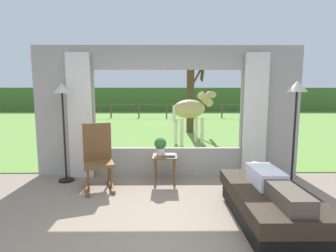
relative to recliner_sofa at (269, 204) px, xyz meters
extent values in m
plane|color=gray|center=(-1.28, -0.37, -0.22)|extent=(12.00, 12.00, 0.00)
cube|color=#9E998E|center=(-3.31, 1.89, 1.06)|extent=(1.15, 0.12, 2.55)
cube|color=#9E998E|center=(0.74, 1.89, 1.06)|extent=(1.15, 0.12, 2.55)
cube|color=#9E998E|center=(-1.28, 1.89, 0.06)|extent=(2.90, 0.12, 0.55)
cube|color=#9E998E|center=(-1.28, 1.89, 2.11)|extent=(2.90, 0.12, 0.45)
cube|color=silver|center=(-2.97, 1.75, 0.98)|extent=(0.44, 0.10, 2.40)
cube|color=silver|center=(0.41, 1.75, 0.98)|extent=(0.44, 0.10, 2.40)
cube|color=olive|center=(-1.28, 12.79, -0.21)|extent=(36.00, 21.68, 0.02)
cube|color=#43682C|center=(-1.28, 22.63, 0.98)|extent=(36.00, 2.00, 2.40)
cube|color=black|center=(0.00, 0.00, -0.10)|extent=(0.83, 1.56, 0.24)
cube|color=#2D2319|center=(0.00, 0.00, 0.11)|extent=(0.90, 1.70, 0.18)
cube|color=silver|center=(0.00, 0.15, 0.31)|extent=(0.34, 0.60, 0.22)
cube|color=#4C4238|center=(0.00, -0.45, 0.29)|extent=(0.28, 0.68, 0.18)
sphere|color=tan|center=(0.00, 0.54, 0.31)|extent=(0.20, 0.20, 0.20)
cube|color=brown|center=(-2.46, 1.10, 0.22)|extent=(0.61, 0.61, 0.06)
cube|color=brown|center=(-2.53, 1.30, 0.56)|extent=(0.47, 0.21, 0.68)
cube|color=brown|center=(-2.65, 1.03, -0.19)|extent=(0.28, 0.66, 0.06)
cube|color=brown|center=(-2.28, 1.16, -0.19)|extent=(0.28, 0.66, 0.06)
cylinder|color=brown|center=(-2.58, 0.87, 0.02)|extent=(0.04, 0.04, 0.38)
cylinder|color=brown|center=(-2.24, 0.98, 0.02)|extent=(0.04, 0.04, 0.38)
cylinder|color=brown|center=(-2.69, 1.21, 0.02)|extent=(0.04, 0.04, 0.38)
cylinder|color=brown|center=(-2.35, 1.33, 0.02)|extent=(0.04, 0.04, 0.38)
cube|color=brown|center=(-1.34, 1.36, 0.29)|extent=(0.44, 0.44, 0.03)
cylinder|color=brown|center=(-1.51, 1.19, 0.03)|extent=(0.04, 0.04, 0.49)
cylinder|color=brown|center=(-1.17, 1.19, 0.03)|extent=(0.04, 0.04, 0.49)
cylinder|color=brown|center=(-1.51, 1.53, 0.03)|extent=(0.04, 0.04, 0.49)
cylinder|color=brown|center=(-1.17, 1.53, 0.03)|extent=(0.04, 0.04, 0.49)
cylinder|color=silver|center=(-1.42, 1.42, 0.36)|extent=(0.14, 0.14, 0.12)
sphere|color=#2D6B2D|center=(-1.42, 1.42, 0.51)|extent=(0.22, 0.22, 0.22)
cube|color=#23478C|center=(-1.25, 1.30, 0.31)|extent=(0.18, 0.16, 0.02)
cube|color=beige|center=(-1.26, 1.29, 0.34)|extent=(0.18, 0.14, 0.02)
cylinder|color=black|center=(-3.19, 1.50, -0.20)|extent=(0.28, 0.28, 0.03)
cylinder|color=black|center=(-3.19, 1.50, 0.60)|extent=(0.04, 0.04, 1.64)
cone|color=beige|center=(-3.19, 1.50, 1.51)|extent=(0.32, 0.32, 0.18)
cylinder|color=black|center=(0.79, 0.98, -0.20)|extent=(0.28, 0.28, 0.03)
cylinder|color=black|center=(0.79, 0.98, 0.61)|extent=(0.04, 0.04, 1.65)
cone|color=beige|center=(0.79, 0.98, 1.52)|extent=(0.32, 0.32, 0.18)
ellipsoid|color=tan|center=(-0.55, 5.03, 0.95)|extent=(1.35, 1.13, 0.60)
cylinder|color=tan|center=(0.02, 5.40, 1.26)|extent=(0.65, 0.54, 0.53)
ellipsoid|color=tan|center=(0.22, 5.52, 1.41)|extent=(0.51, 0.42, 0.24)
cube|color=beige|center=(-0.05, 5.35, 1.29)|extent=(0.41, 0.30, 0.32)
cylinder|color=beige|center=(-1.06, 4.71, 0.80)|extent=(0.14, 0.14, 0.55)
cylinder|color=beige|center=(-0.28, 5.39, 0.23)|extent=(0.11, 0.11, 0.85)
cylinder|color=beige|center=(-0.11, 5.12, 0.23)|extent=(0.11, 0.11, 0.85)
cylinder|color=beige|center=(-1.00, 4.95, 0.23)|extent=(0.11, 0.11, 0.85)
cylinder|color=beige|center=(-0.82, 4.68, 0.23)|extent=(0.11, 0.11, 0.85)
cylinder|color=#4C3823|center=(-0.28, 7.57, 1.29)|extent=(0.32, 0.32, 2.97)
cylinder|color=#47331E|center=(0.12, 7.82, 2.38)|extent=(0.58, 0.86, 1.05)
cylinder|color=#47331E|center=(0.25, 7.54, 2.46)|extent=(0.18, 1.33, 0.91)
cylinder|color=#47331E|center=(0.23, 7.56, 2.53)|extent=(0.12, 1.25, 0.89)
cylinder|color=brown|center=(-9.28, 14.74, 0.35)|extent=(0.10, 0.10, 1.10)
cylinder|color=brown|center=(-7.28, 14.74, 0.35)|extent=(0.10, 0.10, 1.10)
cylinder|color=brown|center=(-5.28, 14.74, 0.35)|extent=(0.10, 0.10, 1.10)
cylinder|color=brown|center=(-3.28, 14.74, 0.35)|extent=(0.10, 0.10, 1.10)
cylinder|color=brown|center=(-1.28, 14.74, 0.35)|extent=(0.10, 0.10, 1.10)
cylinder|color=brown|center=(0.72, 14.74, 0.35)|extent=(0.10, 0.10, 1.10)
cylinder|color=brown|center=(2.72, 14.74, 0.35)|extent=(0.10, 0.10, 1.10)
cylinder|color=brown|center=(4.72, 14.74, 0.35)|extent=(0.10, 0.10, 1.10)
cylinder|color=brown|center=(6.72, 14.74, 0.35)|extent=(0.10, 0.10, 1.10)
cube|color=brown|center=(-1.28, 14.74, 0.75)|extent=(16.00, 0.06, 0.08)
camera|label=1|loc=(-1.32, -2.99, 1.37)|focal=26.33mm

